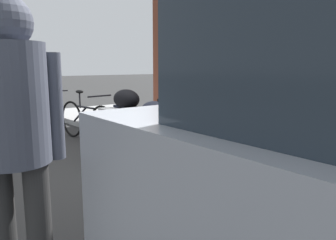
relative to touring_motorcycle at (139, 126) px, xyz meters
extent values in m
plane|color=#2C2C2C|center=(0.06, -0.31, -0.60)|extent=(80.00, 80.00, 0.00)
torus|color=black|center=(0.91, 0.01, -0.29)|extent=(0.63, 0.11, 0.63)
cylinder|color=silver|center=(0.91, 0.01, -0.29)|extent=(0.16, 0.06, 0.16)
torus|color=black|center=(-0.65, 0.05, -0.29)|extent=(0.63, 0.11, 0.63)
cylinder|color=silver|center=(-0.65, 0.05, -0.29)|extent=(0.16, 0.06, 0.16)
cube|color=silver|center=(0.08, 0.03, -0.24)|extent=(0.45, 0.31, 0.32)
cylinder|color=silver|center=(0.13, 0.03, -0.07)|extent=(1.02, 0.09, 0.06)
ellipsoid|color=black|center=(0.33, 0.02, 0.23)|extent=(0.53, 0.29, 0.26)
cube|color=black|center=(-0.09, 0.04, 0.17)|extent=(0.61, 0.26, 0.11)
cube|color=black|center=(-0.42, 0.05, 0.15)|extent=(0.29, 0.23, 0.18)
cylinder|color=silver|center=(0.91, 0.01, 0.03)|extent=(0.35, 0.08, 0.67)
cylinder|color=black|center=(0.79, 0.01, 0.43)|extent=(0.05, 0.62, 0.04)
cube|color=silver|center=(0.87, 0.01, 0.61)|extent=(0.16, 0.32, 0.35)
sphere|color=#EAEACC|center=(0.95, 0.01, 0.29)|extent=(0.14, 0.14, 0.14)
cube|color=#B8B8B8|center=(-0.38, -0.20, -0.01)|extent=(0.45, 0.21, 0.44)
cube|color=black|center=(-0.38, -0.31, -0.01)|extent=(0.37, 0.03, 0.03)
ellipsoid|color=black|center=(-0.37, 0.04, 0.33)|extent=(0.49, 0.33, 0.28)
torus|color=black|center=(-1.52, 0.27, -0.24)|extent=(0.72, 0.12, 0.72)
torus|color=black|center=(-2.53, 0.16, -0.24)|extent=(0.72, 0.12, 0.72)
cylinder|color=black|center=(-2.02, 0.22, 0.04)|extent=(0.56, 0.10, 0.04)
cylinder|color=black|center=(-2.23, 0.19, -0.12)|extent=(0.44, 0.08, 0.32)
cylinder|color=black|center=(-2.21, 0.20, 0.16)|extent=(0.03, 0.03, 0.30)
ellipsoid|color=black|center=(-2.21, 0.20, 0.32)|extent=(0.23, 0.12, 0.06)
cylinder|color=black|center=(-1.57, 0.27, 0.28)|extent=(0.08, 0.48, 0.03)
cylinder|color=#303030|center=(1.63, -2.10, -0.16)|extent=(0.14, 0.14, 0.88)
cylinder|color=#303030|center=(1.75, -1.94, -0.16)|extent=(0.14, 0.14, 0.88)
cylinder|color=#474C5B|center=(1.69, -2.02, 0.60)|extent=(0.38, 0.38, 0.65)
sphere|color=#474C5B|center=(1.69, -2.02, 1.03)|extent=(0.28, 0.28, 0.28)
sphere|color=tan|center=(1.63, -2.02, 1.03)|extent=(0.17, 0.17, 0.17)
cylinder|color=#474C5B|center=(1.69, -1.79, 0.57)|extent=(0.10, 0.10, 0.61)
cube|color=silver|center=(-1.02, 1.46, -0.04)|extent=(0.55, 0.18, 0.87)
cube|color=silver|center=(-1.02, 1.68, -0.04)|extent=(0.55, 0.18, 0.87)
torus|color=black|center=(-3.49, 0.27, -0.27)|extent=(0.66, 0.18, 0.66)
torus|color=black|center=(-4.54, 0.50, -0.27)|extent=(0.66, 0.18, 0.66)
cylinder|color=black|center=(-4.02, 0.39, 0.01)|extent=(0.58, 0.16, 0.04)
cylinder|color=black|center=(-4.23, 0.43, -0.15)|extent=(0.46, 0.13, 0.34)
cylinder|color=black|center=(-4.20, 0.43, 0.13)|extent=(0.03, 0.03, 0.30)
ellipsoid|color=black|center=(-4.20, 0.43, 0.29)|extent=(0.24, 0.14, 0.06)
cylinder|color=black|center=(-3.54, 0.28, 0.25)|extent=(0.13, 0.47, 0.03)
camera|label=1|loc=(3.53, -2.49, 0.81)|focal=34.63mm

